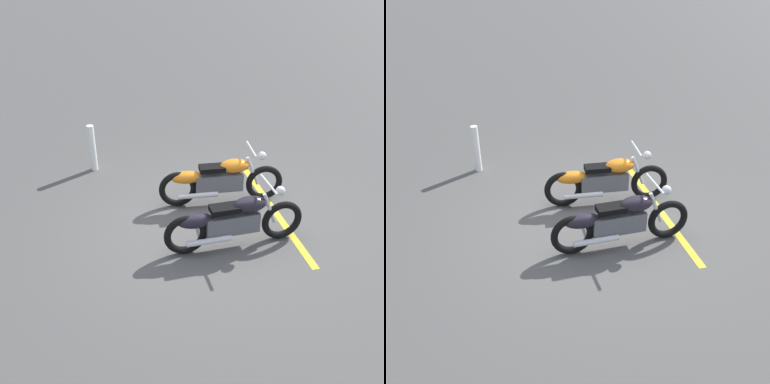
# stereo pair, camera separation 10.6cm
# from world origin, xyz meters

# --- Properties ---
(ground_plane) EXTENTS (60.00, 60.00, 0.00)m
(ground_plane) POSITION_xyz_m (0.00, 0.00, 0.00)
(ground_plane) COLOR #514F4C
(motorcycle_bright_foreground) EXTENTS (2.23, 0.62, 1.04)m
(motorcycle_bright_foreground) POSITION_xyz_m (-0.27, -0.64, 0.46)
(motorcycle_bright_foreground) COLOR black
(motorcycle_bright_foreground) RESTS_ON ground
(motorcycle_dark_foreground) EXTENTS (2.23, 0.62, 1.04)m
(motorcycle_dark_foreground) POSITION_xyz_m (-0.18, 0.65, 0.46)
(motorcycle_dark_foreground) COLOR black
(motorcycle_dark_foreground) RESTS_ON ground
(bollard_post) EXTENTS (0.14, 0.14, 0.96)m
(bollard_post) POSITION_xyz_m (1.92, -2.34, 0.48)
(bollard_post) COLOR white
(bollard_post) RESTS_ON ground
(parking_stripe_near) EXTENTS (0.28, 3.20, 0.01)m
(parking_stripe_near) POSITION_xyz_m (-1.19, -0.17, 0.00)
(parking_stripe_near) COLOR yellow
(parking_stripe_near) RESTS_ON ground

